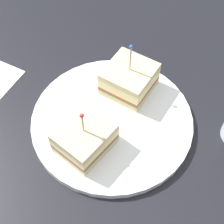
% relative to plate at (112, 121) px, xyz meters
% --- Properties ---
extents(ground_plane, '(0.99, 0.99, 0.02)m').
position_rel_plate_xyz_m(ground_plane, '(0.00, 0.00, -0.02)').
color(ground_plane, black).
extents(plate, '(0.29, 0.29, 0.01)m').
position_rel_plate_xyz_m(plate, '(0.00, 0.00, 0.00)').
color(plate, white).
rests_on(plate, ground_plane).
extents(sandwich_half_front, '(0.12, 0.11, 0.09)m').
position_rel_plate_xyz_m(sandwich_half_front, '(0.06, -0.04, 0.03)').
color(sandwich_half_front, beige).
rests_on(sandwich_half_front, plate).
extents(sandwich_half_back, '(0.12, 0.12, 0.11)m').
position_rel_plate_xyz_m(sandwich_half_back, '(-0.07, 0.03, 0.03)').
color(sandwich_half_back, beige).
rests_on(sandwich_half_back, plate).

